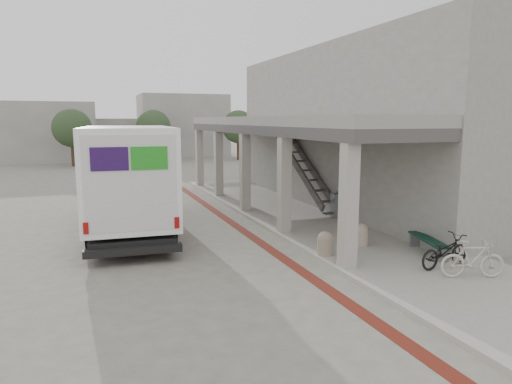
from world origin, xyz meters
name	(u,v)px	position (x,y,z in m)	size (l,w,h in m)	color
ground	(229,245)	(0.00, 0.00, 0.00)	(120.00, 120.00, 0.00)	#686259
bike_lane_stripe	(239,228)	(1.00, 2.00, 0.01)	(0.35, 40.00, 0.01)	#5C1C12
sidewalk	(340,232)	(4.00, 0.00, 0.06)	(4.40, 28.00, 0.12)	gray
transit_building	(345,131)	(6.83, 4.50, 3.40)	(7.60, 17.00, 7.00)	gray
distant_backdrop	(97,131)	(-2.84, 35.89, 2.70)	(28.00, 10.00, 6.50)	gray
tree_left	(72,128)	(-5.00, 28.00, 3.18)	(3.20, 3.20, 4.80)	#38281C
tree_mid	(153,127)	(2.00, 30.00, 3.18)	(3.20, 3.20, 4.80)	#38281C
tree_right	(239,127)	(10.00, 29.00, 3.18)	(3.20, 3.20, 4.80)	#38281C
fedex_truck	(129,176)	(-2.72, 3.08, 1.96)	(3.30, 8.79, 3.67)	black
bench	(428,243)	(4.89, -3.31, 0.43)	(0.89, 1.90, 0.44)	gray
bollard_near	(361,234)	(3.58, -1.89, 0.46)	(0.46, 0.46, 0.68)	tan
bollard_far	(325,243)	(2.10, -2.37, 0.46)	(0.45, 0.45, 0.68)	gray
utility_cabinet	(337,206)	(5.00, 1.87, 0.59)	(0.42, 0.56, 0.94)	slate
bicycle_black	(445,251)	(4.43, -4.44, 0.55)	(0.57, 1.64, 0.86)	black
bicycle_cream	(473,259)	(4.48, -5.30, 0.58)	(0.44, 1.54, 0.93)	beige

